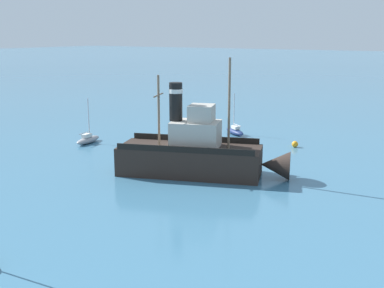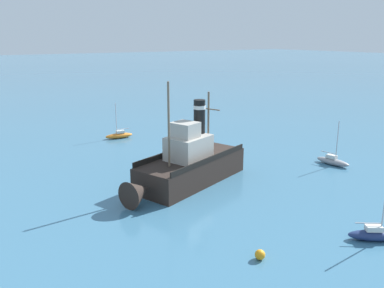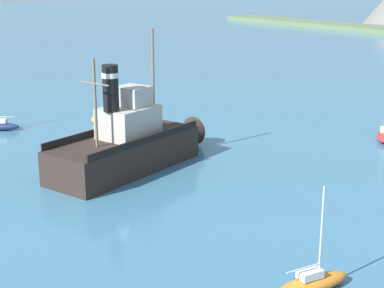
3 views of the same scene
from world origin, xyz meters
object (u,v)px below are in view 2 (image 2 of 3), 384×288
object	(u,v)px
sailboat_orange	(119,135)
sailboat_grey	(333,161)
mooring_buoy	(260,255)
sailboat_navy	(376,234)
old_tugboat	(188,165)

from	to	relation	value
sailboat_orange	sailboat_grey	size ratio (longest dim) A/B	1.00
sailboat_orange	mooring_buoy	distance (m)	34.50
sailboat_grey	sailboat_navy	bearing A→B (deg)	138.14
old_tugboat	sailboat_navy	distance (m)	17.21
sailboat_grey	mooring_buoy	bearing A→B (deg)	117.59
old_tugboat	mooring_buoy	world-z (taller)	old_tugboat
sailboat_orange	sailboat_navy	xyz separation A→B (m)	(-36.54, -3.45, 0.00)
sailboat_navy	sailboat_orange	bearing A→B (deg)	5.39
mooring_buoy	sailboat_orange	bearing A→B (deg)	-8.26
old_tugboat	sailboat_grey	size ratio (longest dim) A/B	3.00
sailboat_orange	sailboat_navy	distance (m)	36.70
sailboat_orange	mooring_buoy	bearing A→B (deg)	171.74
mooring_buoy	sailboat_grey	bearing A→B (deg)	-62.41
old_tugboat	sailboat_orange	size ratio (longest dim) A/B	3.00
mooring_buoy	sailboat_navy	bearing A→B (deg)	-105.95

